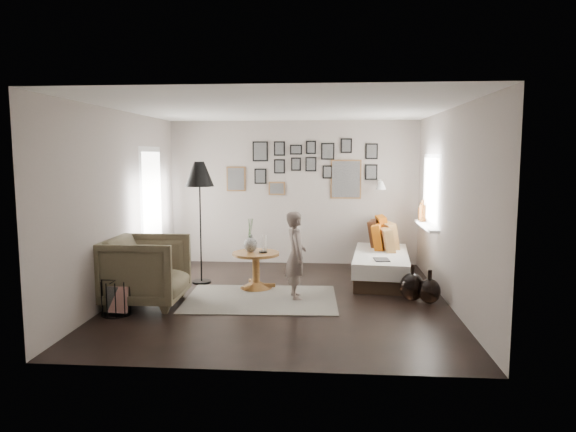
# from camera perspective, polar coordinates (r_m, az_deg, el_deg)

# --- Properties ---
(ground) EXTENTS (4.80, 4.80, 0.00)m
(ground) POSITION_cam_1_polar(r_m,az_deg,el_deg) (7.21, -0.71, -9.18)
(ground) COLOR black
(ground) RESTS_ON ground
(wall_back) EXTENTS (4.50, 0.00, 4.50)m
(wall_back) POSITION_cam_1_polar(r_m,az_deg,el_deg) (9.35, 0.59, 2.60)
(wall_back) COLOR gray
(wall_back) RESTS_ON ground
(wall_front) EXTENTS (4.50, 0.00, 4.50)m
(wall_front) POSITION_cam_1_polar(r_m,az_deg,el_deg) (4.60, -3.41, -1.79)
(wall_front) COLOR gray
(wall_front) RESTS_ON ground
(wall_left) EXTENTS (0.00, 4.80, 4.80)m
(wall_left) POSITION_cam_1_polar(r_m,az_deg,el_deg) (7.51, -18.09, 1.22)
(wall_left) COLOR gray
(wall_left) RESTS_ON ground
(wall_right) EXTENTS (0.00, 4.80, 4.80)m
(wall_right) POSITION_cam_1_polar(r_m,az_deg,el_deg) (7.13, 17.60, 0.96)
(wall_right) COLOR gray
(wall_right) RESTS_ON ground
(ceiling) EXTENTS (4.80, 4.80, 0.00)m
(ceiling) POSITION_cam_1_polar(r_m,az_deg,el_deg) (6.96, -0.74, 11.86)
(ceiling) COLOR white
(ceiling) RESTS_ON wall_back
(door_left) EXTENTS (0.00, 2.14, 2.14)m
(door_left) POSITION_cam_1_polar(r_m,az_deg,el_deg) (8.65, -14.91, 0.36)
(door_left) COLOR white
(door_left) RESTS_ON wall_left
(window_right) EXTENTS (0.15, 1.32, 1.30)m
(window_right) POSITION_cam_1_polar(r_m,az_deg,el_deg) (8.46, 14.96, -0.59)
(window_right) COLOR white
(window_right) RESTS_ON wall_right
(gallery_wall) EXTENTS (2.74, 0.03, 1.08)m
(gallery_wall) POSITION_cam_1_polar(r_m,az_deg,el_deg) (9.30, 2.36, 5.30)
(gallery_wall) COLOR brown
(gallery_wall) RESTS_ON wall_back
(wall_sconce) EXTENTS (0.18, 0.36, 0.16)m
(wall_sconce) POSITION_cam_1_polar(r_m,az_deg,el_deg) (9.10, 10.28, 3.40)
(wall_sconce) COLOR white
(wall_sconce) RESTS_ON wall_back
(rug) EXTENTS (2.12, 1.53, 0.01)m
(rug) POSITION_cam_1_polar(r_m,az_deg,el_deg) (7.19, -3.02, -9.20)
(rug) COLOR #BDB7A6
(rug) RESTS_ON ground
(pedestal_table) EXTENTS (0.70, 0.70, 0.55)m
(pedestal_table) POSITION_cam_1_polar(r_m,az_deg,el_deg) (7.70, -3.58, -6.21)
(pedestal_table) COLOR brown
(pedestal_table) RESTS_ON ground
(vase) EXTENTS (0.20, 0.20, 0.50)m
(vase) POSITION_cam_1_polar(r_m,az_deg,el_deg) (7.64, -4.18, -2.88)
(vase) COLOR black
(vase) RESTS_ON pedestal_table
(candles) EXTENTS (0.12, 0.12, 0.26)m
(candles) POSITION_cam_1_polar(r_m,az_deg,el_deg) (7.60, -2.78, -3.13)
(candles) COLOR black
(candles) RESTS_ON pedestal_table
(daybed) EXTENTS (1.03, 2.02, 0.94)m
(daybed) POSITION_cam_1_polar(r_m,az_deg,el_deg) (8.42, 10.24, -4.88)
(daybed) COLOR black
(daybed) RESTS_ON ground
(magazine_on_daybed) EXTENTS (0.23, 0.30, 0.02)m
(magazine_on_daybed) POSITION_cam_1_polar(r_m,az_deg,el_deg) (7.76, 10.36, -4.78)
(magazine_on_daybed) COLOR black
(magazine_on_daybed) RESTS_ON daybed
(armchair) EXTENTS (1.03, 1.00, 0.92)m
(armchair) POSITION_cam_1_polar(r_m,az_deg,el_deg) (7.11, -15.48, -5.86)
(armchair) COLOR brown
(armchair) RESTS_ON ground
(armchair_cushion) EXTENTS (0.42, 0.44, 0.19)m
(armchair_cushion) POSITION_cam_1_polar(r_m,az_deg,el_deg) (7.14, -15.12, -5.62)
(armchair_cushion) COLOR silver
(armchair_cushion) RESTS_ON armchair
(floor_lamp) EXTENTS (0.44, 0.44, 1.89)m
(floor_lamp) POSITION_cam_1_polar(r_m,az_deg,el_deg) (7.95, -9.81, 4.11)
(floor_lamp) COLOR black
(floor_lamp) RESTS_ON ground
(magazine_basket) EXTENTS (0.36, 0.36, 0.44)m
(magazine_basket) POSITION_cam_1_polar(r_m,az_deg,el_deg) (6.83, -18.54, -8.59)
(magazine_basket) COLOR black
(magazine_basket) RESTS_ON ground
(demijohn_large) EXTENTS (0.34, 0.34, 0.50)m
(demijohn_large) POSITION_cam_1_polar(r_m,az_deg,el_deg) (7.28, 13.62, -7.64)
(demijohn_large) COLOR black
(demijohn_large) RESTS_ON ground
(demijohn_small) EXTENTS (0.30, 0.30, 0.46)m
(demijohn_small) POSITION_cam_1_polar(r_m,az_deg,el_deg) (7.21, 15.44, -8.02)
(demijohn_small) COLOR black
(demijohn_small) RESTS_ON ground
(child) EXTENTS (0.38, 0.50, 1.22)m
(child) POSITION_cam_1_polar(r_m,az_deg,el_deg) (7.10, 0.87, -4.37)
(child) COLOR #6B5B54
(child) RESTS_ON ground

